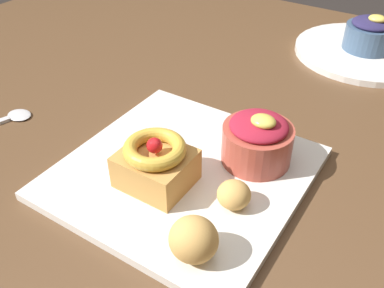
# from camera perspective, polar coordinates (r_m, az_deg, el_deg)

# --- Properties ---
(dining_table) EXTENTS (1.39, 1.13, 0.73)m
(dining_table) POSITION_cam_1_polar(r_m,az_deg,el_deg) (0.73, 1.14, -1.09)
(dining_table) COLOR brown
(dining_table) RESTS_ON ground_plane
(front_plate) EXTENTS (0.30, 0.30, 0.01)m
(front_plate) POSITION_cam_1_polar(r_m,az_deg,el_deg) (0.56, -1.11, -3.82)
(front_plate) COLOR white
(front_plate) RESTS_ON dining_table
(cake_slice) EXTENTS (0.09, 0.08, 0.07)m
(cake_slice) POSITION_cam_1_polar(r_m,az_deg,el_deg) (0.52, -4.87, -2.57)
(cake_slice) COLOR #C68E47
(cake_slice) RESTS_ON front_plate
(berry_ramekin) EXTENTS (0.09, 0.09, 0.07)m
(berry_ramekin) POSITION_cam_1_polar(r_m,az_deg,el_deg) (0.56, 8.73, 0.53)
(berry_ramekin) COLOR #B24C3D
(berry_ramekin) RESTS_ON front_plate
(fritter_front) EXTENTS (0.05, 0.05, 0.05)m
(fritter_front) POSITION_cam_1_polar(r_m,az_deg,el_deg) (0.44, 0.22, -12.61)
(fritter_front) COLOR tan
(fritter_front) RESTS_ON front_plate
(fritter_middle) EXTENTS (0.04, 0.04, 0.03)m
(fritter_middle) POSITION_cam_1_polar(r_m,az_deg,el_deg) (0.50, 5.62, -6.74)
(fritter_middle) COLOR tan
(fritter_middle) RESTS_ON front_plate
(back_plate) EXTENTS (0.27, 0.27, 0.01)m
(back_plate) POSITION_cam_1_polar(r_m,az_deg,el_deg) (0.93, 22.07, 11.34)
(back_plate) COLOR white
(back_plate) RESTS_ON dining_table
(back_ramekin) EXTENTS (0.09, 0.09, 0.07)m
(back_ramekin) POSITION_cam_1_polar(r_m,az_deg,el_deg) (0.92, 22.67, 13.42)
(back_ramekin) COLOR #3D5675
(back_ramekin) RESTS_ON back_plate
(spoon) EXTENTS (0.06, 0.12, 0.00)m
(spoon) POSITION_cam_1_polar(r_m,az_deg,el_deg) (0.72, -24.04, 2.84)
(spoon) COLOR silver
(spoon) RESTS_ON dining_table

